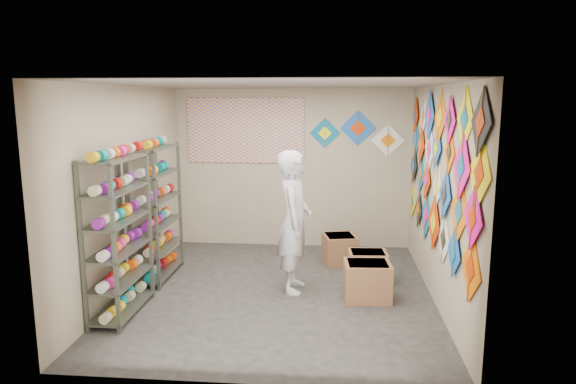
# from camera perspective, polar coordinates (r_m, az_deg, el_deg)

# --- Properties ---
(ground) EXTENTS (4.50, 4.50, 0.00)m
(ground) POSITION_cam_1_polar(r_m,az_deg,el_deg) (6.95, -1.06, -11.04)
(ground) COLOR #292724
(room_walls) EXTENTS (4.50, 4.50, 4.50)m
(room_walls) POSITION_cam_1_polar(r_m,az_deg,el_deg) (6.53, -1.11, 2.52)
(room_walls) COLOR tan
(room_walls) RESTS_ON ground
(shelf_rack_front) EXTENTS (0.40, 1.10, 1.90)m
(shelf_rack_front) POSITION_cam_1_polar(r_m,az_deg,el_deg) (6.31, -18.30, -4.72)
(shelf_rack_front) COLOR #4C5147
(shelf_rack_front) RESTS_ON ground
(shelf_rack_back) EXTENTS (0.40, 1.10, 1.90)m
(shelf_rack_back) POSITION_cam_1_polar(r_m,az_deg,el_deg) (7.49, -14.39, -2.20)
(shelf_rack_back) COLOR #4C5147
(shelf_rack_back) RESTS_ON ground
(string_spools) EXTENTS (0.12, 2.36, 0.12)m
(string_spools) POSITION_cam_1_polar(r_m,az_deg,el_deg) (6.87, -16.22, -2.59)
(string_spools) COLOR #EF2687
(string_spools) RESTS_ON ground
(kite_wall_display) EXTENTS (0.06, 4.29, 2.06)m
(kite_wall_display) POSITION_cam_1_polar(r_m,az_deg,el_deg) (6.52, 16.37, 2.13)
(kite_wall_display) COLOR orange
(kite_wall_display) RESTS_ON room_walls
(back_wall_kites) EXTENTS (1.58, 0.02, 0.78)m
(back_wall_kites) POSITION_cam_1_polar(r_m,az_deg,el_deg) (8.70, 7.81, 6.45)
(back_wall_kites) COLOR #09628E
(back_wall_kites) RESTS_ON room_walls
(poster) EXTENTS (2.00, 0.01, 1.10)m
(poster) POSITION_cam_1_polar(r_m,az_deg,el_deg) (8.81, -4.75, 6.82)
(poster) COLOR #8A51B0
(poster) RESTS_ON room_walls
(shopkeeper) EXTENTS (0.70, 0.47, 1.88)m
(shopkeeper) POSITION_cam_1_polar(r_m,az_deg,el_deg) (6.75, 0.69, -3.31)
(shopkeeper) COLOR silver
(shopkeeper) RESTS_ON ground
(carton_a) EXTENTS (0.61, 0.52, 0.48)m
(carton_a) POSITION_cam_1_polar(r_m,az_deg,el_deg) (6.71, 8.79, -9.74)
(carton_a) COLOR #8B603C
(carton_a) RESTS_ON ground
(carton_b) EXTENTS (0.55, 0.46, 0.43)m
(carton_b) POSITION_cam_1_polar(r_m,az_deg,el_deg) (7.34, 8.80, -8.19)
(carton_b) COLOR #8B603C
(carton_b) RESTS_ON ground
(carton_c) EXTENTS (0.58, 0.61, 0.46)m
(carton_c) POSITION_cam_1_polar(r_m,az_deg,el_deg) (8.05, 5.74, -6.36)
(carton_c) COLOR #8B603C
(carton_c) RESTS_ON ground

